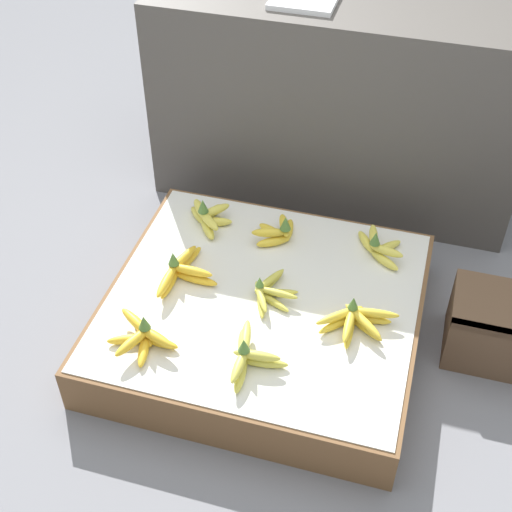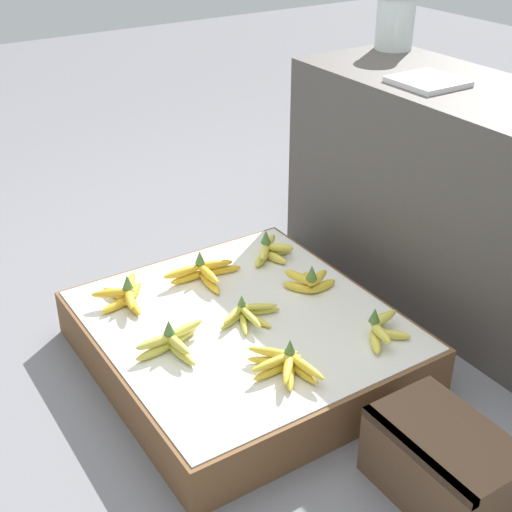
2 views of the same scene
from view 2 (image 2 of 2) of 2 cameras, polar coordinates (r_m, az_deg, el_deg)
name	(u,v)px [view 2 (image 2 of 2)]	position (r m, az deg, el deg)	size (l,w,h in m)	color
ground_plane	(243,360)	(2.37, -1.02, -8.35)	(10.00, 10.00, 0.00)	slate
display_platform	(243,340)	(2.32, -1.04, -6.73)	(0.97, 0.90, 0.17)	brown
back_vendor_table	(459,198)	(2.63, 15.93, 4.48)	(1.35, 0.52, 0.78)	#4C4742
wooden_crate	(443,464)	(1.93, 14.75, -15.79)	(0.37, 0.24, 0.21)	brown
banana_bunch_front_left	(125,295)	(2.37, -10.41, -3.07)	(0.21, 0.20, 0.11)	gold
banana_bunch_front_midleft	(173,341)	(2.13, -6.69, -6.81)	(0.18, 0.24, 0.10)	gold
banana_bunch_middle_left	(204,272)	(2.46, -4.22, -1.30)	(0.17, 0.28, 0.10)	gold
banana_bunch_middle_midleft	(247,315)	(2.25, -0.69, -4.71)	(0.15, 0.22, 0.08)	gold
banana_bunch_middle_midright	(285,364)	(2.04, 2.36, -8.63)	(0.24, 0.17, 0.09)	gold
banana_bunch_back_left	(270,250)	(2.59, 1.14, 0.50)	(0.18, 0.20, 0.11)	#DBCC4C
banana_bunch_back_midleft	(309,281)	(2.41, 4.28, -2.00)	(0.14, 0.17, 0.11)	gold
banana_bunch_back_midright	(381,328)	(2.20, 9.99, -5.73)	(0.18, 0.18, 0.10)	#DBCC4C
glass_jar	(395,20)	(2.98, 11.08, 18.02)	(0.16, 0.16, 0.22)	silver
foam_tray_white	(428,81)	(2.53, 13.58, 13.42)	(0.22, 0.21, 0.02)	white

